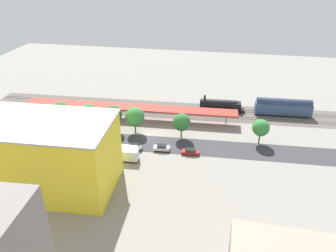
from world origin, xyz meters
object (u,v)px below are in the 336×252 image
parked_car_5 (53,138)px  street_tree_4 (113,114)px  parked_car_1 (162,148)px  street_tree_0 (60,111)px  locomotive (222,106)px  box_truck_1 (86,152)px  parked_car_4 (82,141)px  construction_building (47,156)px  passenger_coach (283,107)px  street_tree_3 (89,114)px  street_tree_5 (182,122)px  parked_car_0 (190,152)px  box_truck_2 (121,155)px  parked_car_3 (107,144)px  street_tree_2 (261,128)px  box_truck_0 (120,152)px  traffic_light (109,119)px  platform_canopy_near (129,107)px  parked_car_2 (134,148)px  street_tree_1 (135,117)px

parked_car_5 → street_tree_4: size_ratio=0.53×
parked_car_1 → street_tree_0: street_tree_0 is taller
locomotive → box_truck_1: locomotive is taller
parked_car_4 → street_tree_0: street_tree_0 is taller
street_tree_0 → construction_building: bearing=112.2°
passenger_coach → street_tree_3: 63.00m
parked_car_5 → box_truck_1: box_truck_1 is taller
parked_car_5 → street_tree_5: bearing=-166.8°
parked_car_0 → construction_building: (30.14, 18.96, 7.44)m
box_truck_2 → construction_building: bearing=45.7°
parked_car_3 → street_tree_2: street_tree_2 is taller
parked_car_5 → parked_car_1: bearing=-178.9°
box_truck_0 → traffic_light: traffic_light is taller
street_tree_2 → street_tree_5: size_ratio=0.97×
parked_car_4 → parked_car_0: bearing=179.7°
platform_canopy_near → parked_car_3: (1.33, 18.20, -3.16)m
locomotive → parked_car_0: (7.35, 29.33, -1.21)m
traffic_light → parked_car_3: bearing=102.4°
box_truck_2 → street_tree_2: bearing=-157.0°
passenger_coach → street_tree_5: street_tree_5 is taller
parked_car_1 → box_truck_0: (10.07, 5.47, 0.93)m
parked_car_1 → street_tree_5: (-4.31, -7.89, 4.35)m
parked_car_2 → parked_car_3: parked_car_3 is taller
parked_car_0 → box_truck_0: bearing=15.5°
parked_car_5 → street_tree_4: 18.61m
street_tree_5 → street_tree_2: bearing=-177.7°
street_tree_5 → box_truck_2: bearing=46.1°
parked_car_1 → street_tree_0: size_ratio=0.57×
platform_canopy_near → box_truck_2: bearing=101.0°
parked_car_5 → street_tree_0: 10.35m
parked_car_2 → street_tree_5: street_tree_5 is taller
parked_car_0 → parked_car_1: size_ratio=1.06×
passenger_coach → box_truck_1: 65.10m
parked_car_2 → parked_car_1: bearing=-171.6°
parked_car_5 → platform_canopy_near: bearing=-133.9°
street_tree_3 → parked_car_5: bearing=48.7°
platform_canopy_near → street_tree_5: street_tree_5 is taller
passenger_coach → box_truck_0: size_ratio=1.86×
locomotive → construction_building: size_ratio=0.52×
parked_car_4 → street_tree_5: (-27.49, -8.21, 4.36)m
locomotive → parked_car_4: (38.52, 29.18, -1.14)m
street_tree_0 → street_tree_1: street_tree_1 is taller
parked_car_4 → passenger_coach: bearing=-153.5°
street_tree_5 → box_truck_0: bearing=42.9°
street_tree_4 → parked_car_2: bearing=133.2°
platform_canopy_near → box_truck_0: 23.67m
parked_car_0 → parked_car_5: size_ratio=1.10×
street_tree_0 → traffic_light: size_ratio=1.23×
locomotive → construction_building: (37.48, 48.29, 6.23)m
box_truck_1 → street_tree_2: (-45.55, -15.69, 3.31)m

